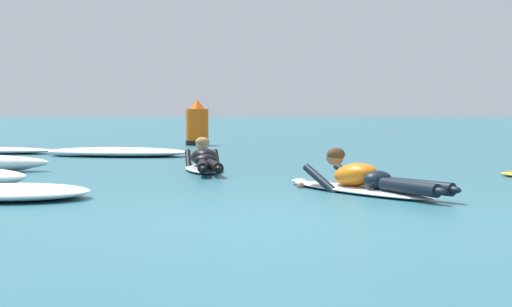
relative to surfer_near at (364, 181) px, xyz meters
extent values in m
plane|color=#2D6B7A|center=(-1.03, 7.94, -0.14)|extent=(120.00, 120.00, 0.00)
ellipsoid|color=silver|center=(-0.05, 0.08, -0.10)|extent=(1.65, 2.29, 0.07)
ellipsoid|color=silver|center=(-0.63, 1.05, -0.09)|extent=(0.26, 0.27, 0.06)
ellipsoid|color=orange|center=(-0.07, 0.13, 0.06)|extent=(0.67, 0.75, 0.34)
ellipsoid|color=black|center=(0.12, -0.19, 0.03)|extent=(0.44, 0.41, 0.20)
cylinder|color=black|center=(0.34, -0.73, 0.00)|extent=(0.51, 0.81, 0.14)
ellipsoid|color=black|center=(0.53, -1.10, 0.00)|extent=(0.20, 0.24, 0.08)
cylinder|color=black|center=(0.48, -0.64, 0.00)|extent=(0.59, 0.77, 0.14)
ellipsoid|color=black|center=(0.71, -0.99, 0.00)|extent=(0.20, 0.24, 0.08)
cylinder|color=black|center=(-0.44, 0.32, -0.02)|extent=(0.39, 0.57, 0.35)
sphere|color=#8C6647|center=(-0.65, 0.66, -0.12)|extent=(0.09, 0.09, 0.09)
cylinder|color=black|center=(-0.06, 0.52, -0.02)|extent=(0.39, 0.57, 0.35)
sphere|color=#8C6647|center=(-0.25, 0.85, -0.12)|extent=(0.09, 0.09, 0.09)
sphere|color=#8C6647|center=(-0.27, 0.45, 0.25)|extent=(0.21, 0.21, 0.21)
ellipsoid|color=#47331E|center=(-0.26, 0.43, 0.28)|extent=(0.29, 0.28, 0.16)
ellipsoid|color=silver|center=(-1.86, 3.34, -0.10)|extent=(0.73, 1.94, 0.07)
ellipsoid|color=silver|center=(-1.94, 4.24, -0.09)|extent=(0.22, 0.22, 0.06)
ellipsoid|color=black|center=(-1.87, 3.39, 0.06)|extent=(0.46, 0.72, 0.35)
ellipsoid|color=black|center=(-1.83, 2.99, 0.03)|extent=(0.36, 0.31, 0.20)
cylinder|color=black|center=(-1.86, 2.38, 0.00)|extent=(0.16, 0.91, 0.14)
ellipsoid|color=black|center=(-1.85, 1.93, 0.00)|extent=(0.12, 0.23, 0.08)
cylinder|color=black|center=(-1.70, 2.40, 0.00)|extent=(0.27, 0.92, 0.14)
ellipsoid|color=black|center=(-1.64, 1.95, 0.00)|extent=(0.12, 0.23, 0.08)
cylinder|color=black|center=(-2.12, 3.75, -0.02)|extent=(0.14, 0.60, 0.34)
sphere|color=tan|center=(-2.15, 4.13, -0.12)|extent=(0.09, 0.09, 0.09)
cylinder|color=black|center=(-1.68, 3.77, -0.02)|extent=(0.14, 0.60, 0.34)
sphere|color=tan|center=(-1.71, 4.13, -0.12)|extent=(0.09, 0.09, 0.09)
sphere|color=tan|center=(-1.90, 3.79, 0.25)|extent=(0.21, 0.21, 0.21)
ellipsoid|color=#AD894C|center=(-1.90, 3.77, 0.28)|extent=(0.24, 0.22, 0.16)
ellipsoid|color=white|center=(-3.79, -0.42, -0.06)|extent=(1.64, 1.12, 0.16)
ellipsoid|color=white|center=(-3.38, -0.25, -0.08)|extent=(0.67, 0.64, 0.11)
ellipsoid|color=white|center=(-3.63, 6.92, -0.05)|extent=(3.02, 1.72, 0.17)
ellipsoid|color=white|center=(-2.90, 6.95, -0.07)|extent=(1.16, 0.91, 0.12)
ellipsoid|color=white|center=(-4.49, 6.98, -0.09)|extent=(1.18, 1.01, 0.10)
ellipsoid|color=white|center=(-5.79, 7.93, -0.09)|extent=(1.15, 0.45, 0.10)
ellipsoid|color=white|center=(-4.88, 3.30, -0.04)|extent=(1.04, 0.52, 0.18)
cylinder|color=#EA5B0F|center=(-2.22, 11.40, 0.32)|extent=(0.56, 0.56, 0.91)
cone|color=#EA5B0F|center=(-2.22, 11.40, 0.90)|extent=(0.39, 0.39, 0.24)
cylinder|color=black|center=(-2.22, 11.40, -0.08)|extent=(0.59, 0.59, 0.12)
camera|label=1|loc=(-1.57, -8.92, 0.83)|focal=56.70mm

